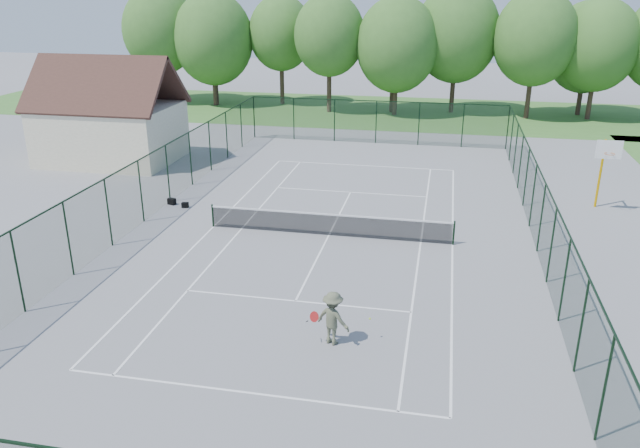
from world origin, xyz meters
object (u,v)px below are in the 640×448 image
(tennis_player, at_px, (333,318))
(sports_bag_a, at_px, (172,201))
(tennis_net, at_px, (329,223))
(basketball_goal, at_px, (605,160))

(tennis_player, bearing_deg, sports_bag_a, 132.59)
(tennis_net, height_order, tennis_player, tennis_player)
(tennis_net, bearing_deg, basketball_goal, 25.65)
(sports_bag_a, bearing_deg, tennis_net, 0.86)
(basketball_goal, distance_m, sports_bag_a, 21.72)
(basketball_goal, xyz_separation_m, sports_bag_a, (-21.30, -3.47, -2.41))
(sports_bag_a, relative_size, tennis_player, 0.20)
(tennis_net, distance_m, sports_bag_a, 9.10)
(sports_bag_a, height_order, tennis_player, tennis_player)
(tennis_net, height_order, basketball_goal, basketball_goal)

